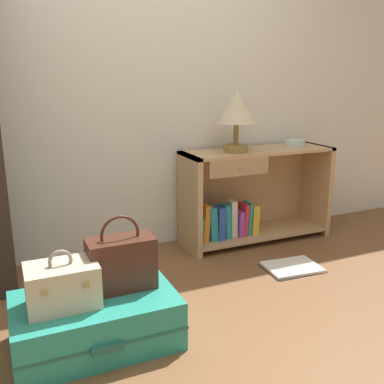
% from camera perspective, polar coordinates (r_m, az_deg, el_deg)
% --- Properties ---
extents(ground_plane, '(9.00, 9.00, 0.00)m').
position_cam_1_polar(ground_plane, '(2.11, 3.83, -20.86)').
color(ground_plane, brown).
extents(back_wall, '(6.40, 0.10, 2.60)m').
position_cam_1_polar(back_wall, '(3.12, -9.13, 15.91)').
color(back_wall, silver).
rests_on(back_wall, ground_plane).
extents(bookshelf, '(1.16, 0.38, 0.71)m').
position_cam_1_polar(bookshelf, '(3.37, 7.43, -0.61)').
color(bookshelf, tan).
rests_on(bookshelf, ground_plane).
extents(table_lamp, '(0.29, 0.29, 0.43)m').
position_cam_1_polar(table_lamp, '(3.14, 5.83, 10.60)').
color(table_lamp, olive).
rests_on(table_lamp, bookshelf).
extents(bowl, '(0.15, 0.15, 0.05)m').
position_cam_1_polar(bowl, '(3.52, 13.28, 6.23)').
color(bowl, silver).
rests_on(bowl, bookshelf).
extents(suitcase_large, '(0.75, 0.49, 0.24)m').
position_cam_1_polar(suitcase_large, '(2.19, -12.40, -16.02)').
color(suitcase_large, teal).
rests_on(suitcase_large, ground_plane).
extents(train_case, '(0.31, 0.22, 0.27)m').
position_cam_1_polar(train_case, '(2.06, -16.52, -11.54)').
color(train_case, beige).
rests_on(train_case, suitcase_large).
extents(handbag, '(0.32, 0.16, 0.37)m').
position_cam_1_polar(handbag, '(2.14, -9.19, -9.02)').
color(handbag, '#472319').
rests_on(handbag, suitcase_large).
extents(open_book_on_floor, '(0.38, 0.29, 0.02)m').
position_cam_1_polar(open_book_on_floor, '(3.01, 12.88, -9.54)').
color(open_book_on_floor, white).
rests_on(open_book_on_floor, ground_plane).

